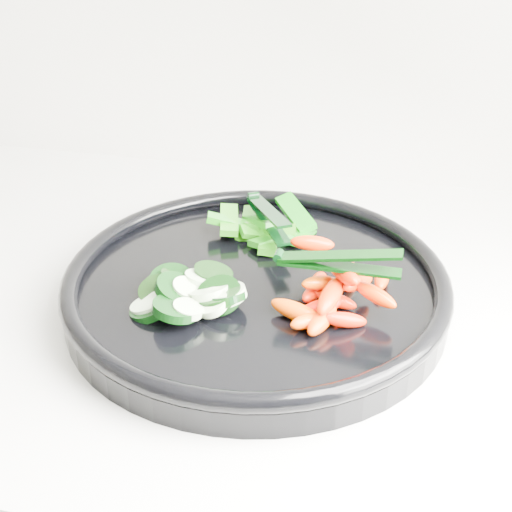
# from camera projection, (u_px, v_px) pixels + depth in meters

# --- Properties ---
(veggie_tray) EXTENTS (0.48, 0.48, 0.04)m
(veggie_tray) POSITION_uv_depth(u_px,v_px,m) (256.00, 287.00, 0.69)
(veggie_tray) COLOR black
(veggie_tray) RESTS_ON counter
(cucumber_pile) EXTENTS (0.12, 0.12, 0.04)m
(cucumber_pile) POSITION_uv_depth(u_px,v_px,m) (188.00, 291.00, 0.66)
(cucumber_pile) COLOR black
(cucumber_pile) RESTS_ON veggie_tray
(carrot_pile) EXTENTS (0.12, 0.13, 0.06)m
(carrot_pile) POSITION_uv_depth(u_px,v_px,m) (333.00, 291.00, 0.65)
(carrot_pile) COLOR red
(carrot_pile) RESTS_ON veggie_tray
(pepper_pile) EXTENTS (0.12, 0.12, 0.04)m
(pepper_pile) POSITION_uv_depth(u_px,v_px,m) (264.00, 227.00, 0.77)
(pepper_pile) COLOR #0D6E0A
(pepper_pile) RESTS_ON veggie_tray
(tong_carrot) EXTENTS (0.11, 0.02, 0.02)m
(tong_carrot) POSITION_uv_depth(u_px,v_px,m) (335.00, 261.00, 0.63)
(tong_carrot) COLOR black
(tong_carrot) RESTS_ON carrot_pile
(tong_pepper) EXTENTS (0.07, 0.11, 0.02)m
(tong_pepper) POSITION_uv_depth(u_px,v_px,m) (267.00, 214.00, 0.76)
(tong_pepper) COLOR black
(tong_pepper) RESTS_ON pepper_pile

